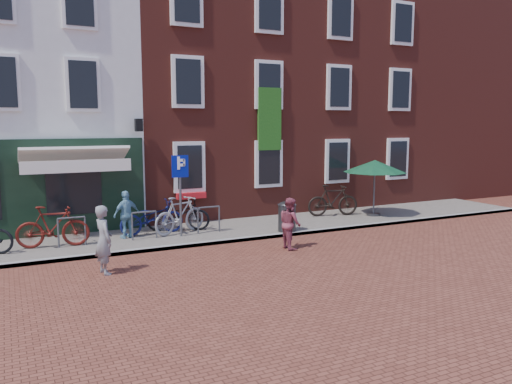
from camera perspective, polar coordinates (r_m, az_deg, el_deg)
name	(u,v)px	position (r m, az deg, el deg)	size (l,w,h in m)	color
ground	(208,246)	(14.60, -5.44, -6.02)	(80.00, 80.00, 0.00)	brown
sidewalk	(220,231)	(16.31, -4.03, -4.36)	(24.00, 3.00, 0.10)	slate
building_stucco	(2,93)	(20.30, -26.61, 9.86)	(8.00, 8.00, 9.00)	silver
building_brick_mid	(191,85)	(21.50, -7.31, 11.78)	(6.00, 8.00, 10.00)	maroon
building_brick_right	(314,89)	(24.14, 6.56, 11.34)	(6.00, 8.00, 10.00)	maroon
filler_right	(420,103)	(28.15, 17.90, 9.49)	(7.00, 8.00, 9.00)	maroon
litter_bin	(287,215)	(15.89, 3.49, -2.58)	(0.55, 0.55, 1.01)	#303032
parking_sign	(180,181)	(15.17, -8.49, 1.19)	(0.50, 0.07, 2.43)	#4C4C4F
parasol	(375,164)	(18.93, 13.18, 3.08)	(2.27, 2.27, 2.14)	#4C4C4F
woman	(104,240)	(12.24, -16.70, -5.15)	(0.59, 0.38, 1.61)	gray
boy	(290,223)	(14.12, 3.85, -3.51)	(0.69, 0.54, 1.43)	brown
cafe_person	(127,214)	(15.39, -14.30, -2.45)	(0.83, 0.34, 1.41)	#689CB5
bicycle_1	(53,227)	(14.90, -21.81, -3.62)	(0.54, 1.90, 1.14)	#54140F
bicycle_2	(152,217)	(15.79, -11.59, -2.81)	(0.68, 1.96, 1.03)	#131856
bicycle_3	(180,215)	(15.75, -8.52, -2.55)	(0.54, 1.90, 1.14)	#959597
bicycle_4	(178,215)	(16.14, -8.71, -2.51)	(0.68, 1.96, 1.03)	black
bicycle_5	(333,200)	(18.70, 8.61, -0.93)	(0.54, 1.90, 1.14)	black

